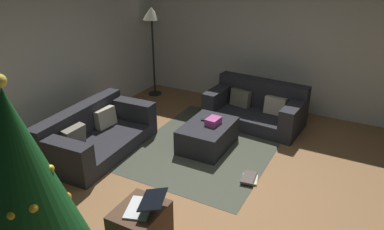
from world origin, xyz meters
name	(u,v)px	position (x,y,z in m)	size (l,w,h in m)	color
ground_plane	(226,198)	(0.00, 0.00, 0.00)	(6.40, 6.40, 0.00)	brown
rear_partition	(32,62)	(0.00, 3.14, 1.30)	(6.40, 0.12, 2.60)	beige
corner_partition	(298,42)	(3.14, 0.00, 1.30)	(0.12, 6.40, 2.60)	beige
couch_left	(94,134)	(0.17, 2.24, 0.26)	(1.84, 1.03, 0.65)	#26262B
couch_right	(256,108)	(2.24, 0.39, 0.28)	(0.99, 1.69, 0.73)	#26262B
ottoman	(208,135)	(1.06, 0.77, 0.19)	(0.95, 0.66, 0.38)	#26262B
gift_box	(213,121)	(1.10, 0.70, 0.43)	(0.24, 0.18, 0.10)	#B23F8C
tv_remote	(206,120)	(1.15, 0.84, 0.39)	(0.05, 0.16, 0.02)	black
christmas_tree	(24,184)	(-1.93, 0.96, 1.09)	(1.00, 1.00, 2.01)	brown
laptop	(144,205)	(-1.18, 0.36, 0.59)	(0.43, 0.45, 0.16)	silver
book_stack	(249,178)	(0.48, -0.13, 0.03)	(0.32, 0.25, 0.06)	beige
corner_lamp	(152,21)	(2.57, 2.75, 1.55)	(0.36, 0.36, 1.81)	black
area_rug	(208,146)	(1.06, 0.77, 0.00)	(2.60, 2.00, 0.01)	#414437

